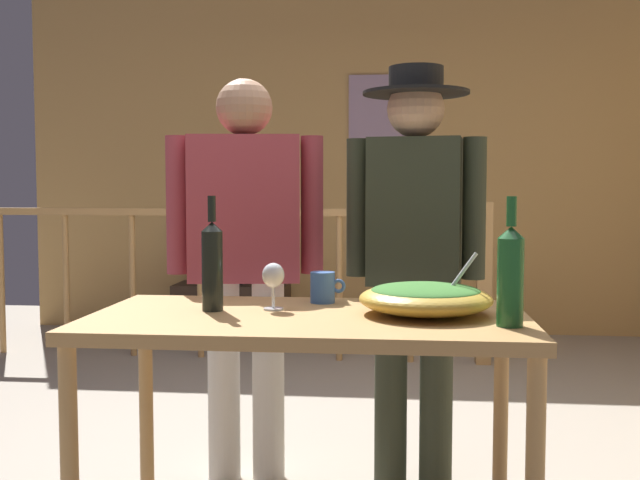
{
  "coord_description": "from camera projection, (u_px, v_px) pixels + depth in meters",
  "views": [
    {
      "loc": [
        0.24,
        -2.96,
        1.19
      ],
      "look_at": [
        -0.03,
        -0.37,
        1.01
      ],
      "focal_mm": 41.91,
      "sensor_mm": 36.0,
      "label": 1
    }
  ],
  "objects": [
    {
      "name": "mug_blue",
      "position": [
        323.0,
        287.0,
        2.51
      ],
      "size": [
        0.12,
        0.08,
        0.1
      ],
      "color": "#3866B2",
      "rests_on": "serving_table"
    },
    {
      "name": "framed_picture",
      "position": [
        383.0,
        114.0,
        6.06
      ],
      "size": [
        0.56,
        0.03,
        0.63
      ],
      "primitive_type": "cube",
      "color": "#9E839E"
    },
    {
      "name": "wine_bottle_green",
      "position": [
        510.0,
        274.0,
        2.07
      ],
      "size": [
        0.07,
        0.07,
        0.36
      ],
      "color": "#1E5628",
      "rests_on": "serving_table"
    },
    {
      "name": "stair_railing",
      "position": [
        304.0,
        262.0,
        5.14
      ],
      "size": [
        3.51,
        0.1,
        1.1
      ],
      "color": "#B2844C",
      "rests_on": "ground_plane"
    },
    {
      "name": "tv_console",
      "position": [
        232.0,
        310.0,
        6.0
      ],
      "size": [
        0.9,
        0.4,
        0.42
      ],
      "primitive_type": "cube",
      "color": "#38281E",
      "rests_on": "ground_plane"
    },
    {
      "name": "flat_screen_tv",
      "position": [
        231.0,
        248.0,
        5.93
      ],
      "size": [
        0.65,
        0.12,
        0.5
      ],
      "color": "black",
      "rests_on": "tv_console"
    },
    {
      "name": "salad_bowl",
      "position": [
        426.0,
        297.0,
        2.28
      ],
      "size": [
        0.41,
        0.41,
        0.21
      ],
      "color": "gold",
      "rests_on": "serving_table"
    },
    {
      "name": "wine_glass",
      "position": [
        273.0,
        277.0,
        2.36
      ],
      "size": [
        0.07,
        0.07,
        0.15
      ],
      "color": "silver",
      "rests_on": "serving_table"
    },
    {
      "name": "back_wall",
      "position": [
        368.0,
        163.0,
        6.15
      ],
      "size": [
        5.69,
        0.1,
        2.78
      ],
      "primitive_type": "cube",
      "color": "tan",
      "rests_on": "ground_plane"
    },
    {
      "name": "ground_plane",
      "position": [
        337.0,
        479.0,
        3.05
      ],
      "size": [
        8.39,
        8.39,
        0.0
      ],
      "primitive_type": "plane",
      "color": "#9E9384"
    },
    {
      "name": "serving_table",
      "position": [
        308.0,
        342.0,
        2.29
      ],
      "size": [
        1.33,
        0.71,
        0.8
      ],
      "color": "#B2844C",
      "rests_on": "ground_plane"
    },
    {
      "name": "person_standing_left",
      "position": [
        245.0,
        244.0,
        2.99
      ],
      "size": [
        0.62,
        0.28,
        1.62
      ],
      "rotation": [
        0.0,
        0.0,
        3.27
      ],
      "color": "beige",
      "rests_on": "ground_plane"
    },
    {
      "name": "person_standing_right",
      "position": [
        415.0,
        241.0,
        2.92
      ],
      "size": [
        0.54,
        0.41,
        1.65
      ],
      "rotation": [
        0.0,
        0.0,
        3.01
      ],
      "color": "#2D3323",
      "rests_on": "ground_plane"
    },
    {
      "name": "wine_bottle_dark",
      "position": [
        212.0,
        264.0,
        2.34
      ],
      "size": [
        0.07,
        0.07,
        0.36
      ],
      "color": "black",
      "rests_on": "serving_table"
    }
  ]
}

